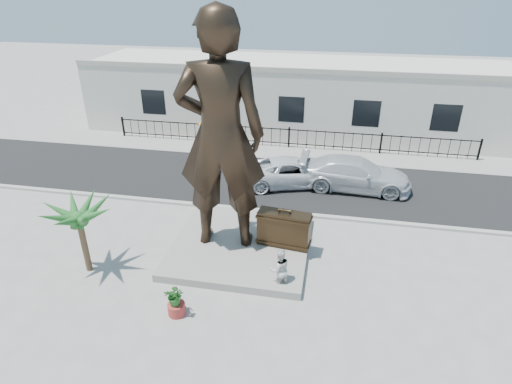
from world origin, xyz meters
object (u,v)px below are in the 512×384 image
(suitcase, at_px, (284,229))
(car_white, at_px, (292,171))
(statue, at_px, (220,136))
(tourist, at_px, (280,269))

(suitcase, distance_m, car_white, 6.03)
(statue, xyz_separation_m, car_white, (1.96, 6.10, -3.92))
(car_white, bearing_deg, statue, 144.74)
(statue, relative_size, suitcase, 4.34)
(statue, bearing_deg, suitcase, 174.84)
(statue, bearing_deg, tourist, 132.38)
(statue, distance_m, car_white, 7.51)
(tourist, bearing_deg, suitcase, -112.57)
(suitcase, xyz_separation_m, tourist, (0.15, -2.19, -0.23))
(suitcase, distance_m, tourist, 2.21)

